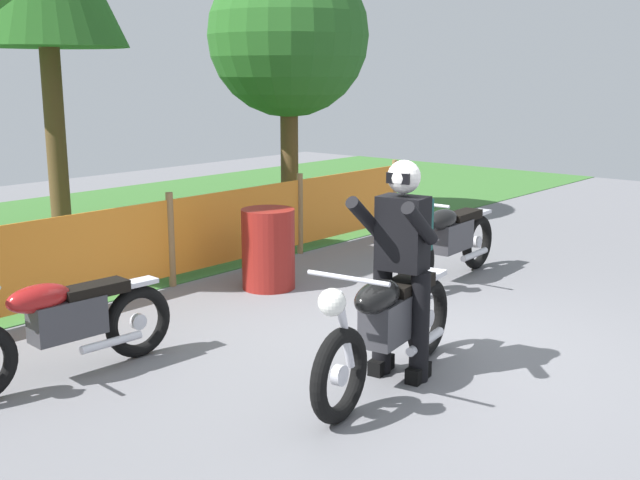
{
  "coord_description": "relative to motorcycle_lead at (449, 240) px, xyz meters",
  "views": [
    {
      "loc": [
        -5.12,
        -3.42,
        2.32
      ],
      "look_at": [
        -0.23,
        0.83,
        0.9
      ],
      "focal_mm": 43.04,
      "sensor_mm": 36.0,
      "label": 1
    }
  ],
  "objects": [
    {
      "name": "ground",
      "position": [
        -2.18,
        -1.0,
        -0.49
      ],
      "size": [
        24.0,
        24.0,
        0.02
      ],
      "primitive_type": "cube",
      "color": "slate"
    },
    {
      "name": "grass_verge",
      "position": [
        -2.18,
        5.6,
        -0.47
      ],
      "size": [
        24.0,
        6.8,
        0.01
      ],
      "primitive_type": "cube",
      "color": "#386B2D",
      "rests_on": "ground"
    },
    {
      "name": "barrier_fence",
      "position": [
        -2.18,
        2.2,
        0.06
      ],
      "size": [
        8.47,
        0.08,
        1.05
      ],
      "color": "olive",
      "rests_on": "ground"
    },
    {
      "name": "tree_near_right",
      "position": [
        1.56,
        3.92,
        2.38
      ],
      "size": [
        2.49,
        2.49,
        4.12
      ],
      "color": "brown",
      "rests_on": "ground"
    },
    {
      "name": "motorcycle_lead",
      "position": [
        0.0,
        0.0,
        0.0
      ],
      "size": [
        2.09,
        0.61,
        0.99
      ],
      "rotation": [
        0.0,
        0.0,
        -3.08
      ],
      "color": "black",
      "rests_on": "ground"
    },
    {
      "name": "motorcycle_trailing",
      "position": [
        -2.87,
        -1.24,
        0.01
      ],
      "size": [
        2.1,
        0.64,
        1.0
      ],
      "rotation": [
        0.0,
        0.0,
        -2.98
      ],
      "color": "black",
      "rests_on": "ground"
    },
    {
      "name": "motorcycle_third",
      "position": [
        -4.4,
        0.72,
        -0.03
      ],
      "size": [
        1.94,
        0.57,
        0.92
      ],
      "rotation": [
        0.0,
        0.0,
        -3.2
      ],
      "color": "black",
      "rests_on": "ground"
    },
    {
      "name": "rider_trailing",
      "position": [
        -2.64,
        -1.2,
        0.47
      ],
      "size": [
        0.73,
        0.61,
        1.69
      ],
      "rotation": [
        0.0,
        0.0,
        -2.98
      ],
      "color": "black",
      "rests_on": "ground"
    },
    {
      "name": "oil_drum",
      "position": [
        -1.53,
        1.34,
        -0.04
      ],
      "size": [
        0.58,
        0.58,
        0.88
      ],
      "primitive_type": "cylinder",
      "color": "maroon",
      "rests_on": "ground"
    }
  ]
}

